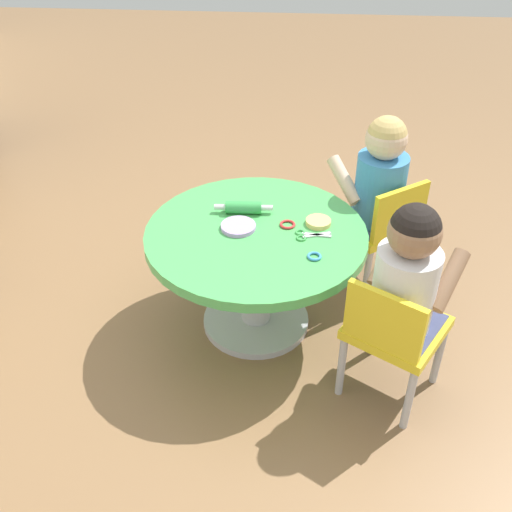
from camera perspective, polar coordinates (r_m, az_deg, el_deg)
name	(u,v)px	position (r m, az deg, el deg)	size (l,w,h in m)	color
ground_plane	(256,322)	(2.56, 0.00, -6.29)	(10.00, 10.00, 0.00)	olive
craft_table	(256,256)	(2.34, 0.00, -0.01)	(0.85, 0.85, 0.46)	silver
child_chair_left	(393,332)	(2.12, 12.81, -7.00)	(0.41, 0.41, 0.54)	#B7B7BC
seated_child_left	(407,274)	(2.01, 14.14, -1.63)	(0.44, 0.41, 0.51)	#3F4772
child_chair_right	(380,226)	(2.65, 11.68, 2.84)	(0.42, 0.42, 0.54)	#B7B7BC
seated_child_right	(381,175)	(2.56, 11.71, 7.51)	(0.44, 0.42, 0.51)	#3F4772
rolling_pin	(244,207)	(2.37, -1.19, 4.62)	(0.06, 0.23, 0.05)	green
craft_scissors	(308,235)	(2.25, 4.92, 1.97)	(0.08, 0.14, 0.01)	silver
playdough_blob_0	(318,222)	(2.32, 5.92, 3.22)	(0.10, 0.10, 0.02)	#F2CC72
playdough_blob_1	(238,227)	(2.29, -1.69, 2.80)	(0.13, 0.13, 0.02)	#CC99E5
cookie_cutter_0	(314,256)	(2.14, 5.55, -0.03)	(0.05, 0.05, 0.01)	#3F99D8
cookie_cutter_1	(288,224)	(2.31, 3.00, 3.00)	(0.06, 0.06, 0.01)	red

